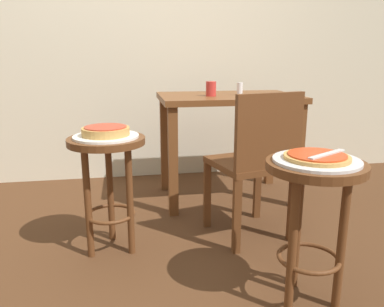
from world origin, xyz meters
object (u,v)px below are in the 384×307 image
stool_foreground (313,199)px  wooden_chair (256,160)px  pizza_foreground (317,157)px  condiment_shaker (240,89)px  cup_near_edge (211,89)px  pizza_middle (106,131)px  dining_table (228,114)px  serving_plate_foreground (317,161)px  serving_plate_middle (106,136)px  pizza_server_knife (327,154)px  stool_middle (108,167)px

stool_foreground → wooden_chair: 0.62m
pizza_foreground → condiment_shaker: size_ratio=2.94×
stool_foreground → cup_near_edge: (-0.15, 1.23, 0.34)m
pizza_foreground → pizza_middle: size_ratio=1.07×
dining_table → serving_plate_foreground: bearing=-89.5°
stool_foreground → condiment_shaker: condiment_shaker is taller
condiment_shaker → stool_foreground: bearing=-92.6°
serving_plate_foreground → serving_plate_middle: bearing=143.5°
pizza_server_knife → cup_near_edge: bearing=69.0°
stool_foreground → cup_near_edge: bearing=97.1°
pizza_foreground → wooden_chair: wooden_chair is taller
stool_middle → stool_foreground: bearing=-36.5°
wooden_chair → pizza_middle: bearing=179.8°
pizza_foreground → pizza_middle: 1.04m
pizza_foreground → serving_plate_middle: bearing=143.5°
pizza_middle → pizza_server_knife: (0.87, -0.64, 0.00)m
stool_foreground → dining_table: size_ratio=0.65×
serving_plate_foreground → cup_near_edge: bearing=97.1°
serving_plate_middle → pizza_server_knife: (0.87, -0.64, 0.03)m
serving_plate_foreground → pizza_foreground: size_ratio=1.33×
serving_plate_middle → condiment_shaker: bearing=35.0°
pizza_middle → condiment_shaker: size_ratio=2.75×
serving_plate_middle → pizza_middle: pizza_middle is taller
stool_middle → dining_table: size_ratio=0.65×
stool_foreground → serving_plate_middle: (-0.84, 0.62, 0.16)m
stool_middle → cup_near_edge: bearing=41.6°
stool_foreground → pizza_middle: (-0.84, 0.62, 0.19)m
dining_table → cup_near_edge: bearing=-155.6°
pizza_middle → pizza_server_knife: bearing=-36.4°
stool_middle → cup_near_edge: cup_near_edge is taller
stool_foreground → stool_middle: (-0.84, 0.62, 0.00)m
pizza_middle → condiment_shaker: (0.89, 0.63, 0.15)m
pizza_middle → dining_table: 1.06m
serving_plate_middle → dining_table: 1.06m
serving_plate_foreground → stool_foreground: bearing=90.0°
pizza_foreground → cup_near_edge: cup_near_edge is taller
serving_plate_foreground → dining_table: (-0.01, 1.29, -0.01)m
pizza_foreground → wooden_chair: (-0.03, 0.62, -0.18)m
cup_near_edge → wooden_chair: 0.71m
pizza_foreground → pizza_middle: (-0.84, 0.62, 0.01)m
stool_foreground → cup_near_edge: cup_near_edge is taller
cup_near_edge → condiment_shaker: 0.21m
serving_plate_middle → condiment_shaker: size_ratio=3.79×
condiment_shaker → cup_near_edge: bearing=-174.9°
cup_near_edge → condiment_shaker: bearing=5.1°
cup_near_edge → condiment_shaker: size_ratio=1.13×
stool_foreground → pizza_foreground: 0.18m
wooden_chair → pizza_server_knife: (0.06, -0.64, 0.20)m
serving_plate_foreground → condiment_shaker: (0.06, 1.24, 0.17)m
cup_near_edge → serving_plate_foreground: bearing=-82.9°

